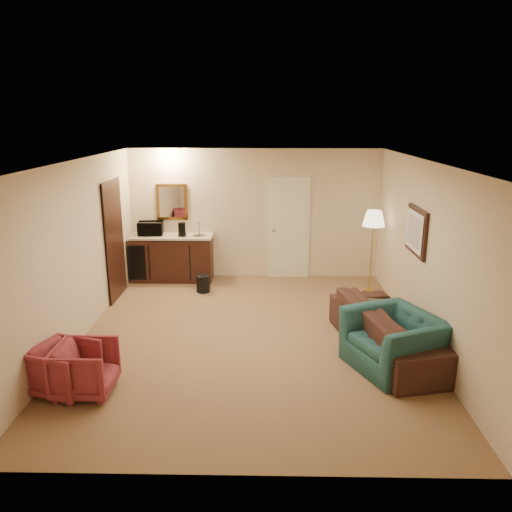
{
  "coord_description": "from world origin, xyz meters",
  "views": [
    {
      "loc": [
        0.23,
        -6.87,
        3.18
      ],
      "look_at": [
        0.08,
        0.5,
        1.12
      ],
      "focal_mm": 35.0,
      "sensor_mm": 36.0,
      "label": 1
    }
  ],
  "objects": [
    {
      "name": "ground",
      "position": [
        0.0,
        0.0,
        0.0
      ],
      "size": [
        6.0,
        6.0,
        0.0
      ],
      "primitive_type": "plane",
      "color": "olive",
      "rests_on": "ground"
    },
    {
      "name": "coffee_maker",
      "position": [
        -1.42,
        2.66,
        1.05
      ],
      "size": [
        0.16,
        0.16,
        0.27
      ],
      "primitive_type": "cylinder",
      "rotation": [
        0.0,
        0.0,
        -0.13
      ],
      "color": "black",
      "rests_on": "wetbar_cabinet"
    },
    {
      "name": "room_walls",
      "position": [
        -0.1,
        0.77,
        1.72
      ],
      "size": [
        5.02,
        6.01,
        2.61
      ],
      "color": "#C5B494",
      "rests_on": "ground"
    },
    {
      "name": "rose_chair_far",
      "position": [
        -1.9,
        -1.6,
        0.34
      ],
      "size": [
        0.62,
        0.67,
        0.68
      ],
      "primitive_type": "imported",
      "rotation": [
        0.0,
        0.0,
        1.57
      ],
      "color": "#9A3242",
      "rests_on": "ground"
    },
    {
      "name": "rose_chair_near",
      "position": [
        -2.15,
        -1.59,
        0.33
      ],
      "size": [
        0.77,
        0.8,
        0.67
      ],
      "primitive_type": "imported",
      "rotation": [
        0.0,
        0.0,
        1.28
      ],
      "color": "#9A3242",
      "rests_on": "ground"
    },
    {
      "name": "teal_armchair",
      "position": [
        1.9,
        -0.9,
        0.5
      ],
      "size": [
        1.14,
        1.34,
        0.99
      ],
      "primitive_type": "imported",
      "rotation": [
        0.0,
        0.0,
        -1.15
      ],
      "color": "#1F4F4C",
      "rests_on": "ground"
    },
    {
      "name": "wetbar_cabinet",
      "position": [
        -1.65,
        2.72,
        0.46
      ],
      "size": [
        1.64,
        0.58,
        0.92
      ],
      "primitive_type": "cube",
      "color": "#381712",
      "rests_on": "ground"
    },
    {
      "name": "coffee_table",
      "position": [
        1.79,
        0.04,
        0.26
      ],
      "size": [
        0.98,
        0.75,
        0.51
      ],
      "primitive_type": "cube",
      "rotation": [
        0.0,
        0.0,
        0.17
      ],
      "color": "black",
      "rests_on": "ground"
    },
    {
      "name": "waste_bin",
      "position": [
        -0.95,
        2.0,
        0.16
      ],
      "size": [
        0.31,
        0.31,
        0.32
      ],
      "primitive_type": "cylinder",
      "rotation": [
        0.0,
        0.0,
        -0.23
      ],
      "color": "black",
      "rests_on": "ground"
    },
    {
      "name": "microwave",
      "position": [
        -2.06,
        2.76,
        1.08
      ],
      "size": [
        0.5,
        0.31,
        0.33
      ],
      "primitive_type": "imported",
      "rotation": [
        0.0,
        0.0,
        0.08
      ],
      "color": "black",
      "rests_on": "wetbar_cabinet"
    },
    {
      "name": "sofa",
      "position": [
        1.95,
        -0.44,
        0.46
      ],
      "size": [
        1.17,
        2.44,
        0.92
      ],
      "primitive_type": "imported",
      "rotation": [
        0.0,
        0.0,
        1.79
      ],
      "color": "black",
      "rests_on": "ground"
    },
    {
      "name": "floor_lamp",
      "position": [
        2.2,
        2.1,
        0.78
      ],
      "size": [
        0.5,
        0.5,
        1.55
      ],
      "primitive_type": "cube",
      "rotation": [
        0.0,
        0.0,
        -0.23
      ],
      "color": "#B3963B",
      "rests_on": "ground"
    }
  ]
}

